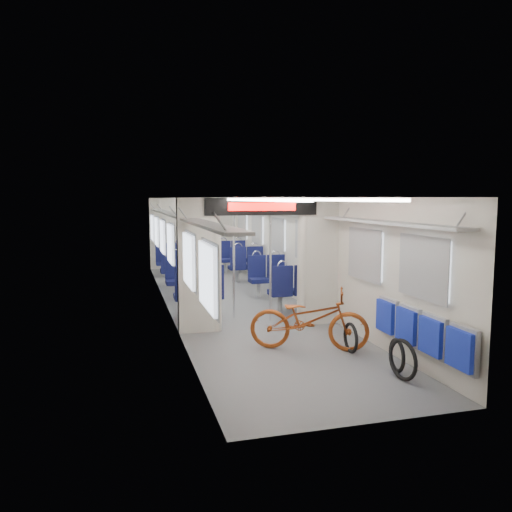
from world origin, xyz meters
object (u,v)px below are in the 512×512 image
(bicycle, at_px, (309,319))
(stanchion_near_left, at_px, (234,259))
(bike_hoop_b, at_px, (397,357))
(seat_bay_near_right, at_px, (279,280))
(seat_bay_near_left, at_px, (192,281))
(stanchion_far_right, at_px, (234,244))
(bike_hoop_c, at_px, (351,339))
(stanchion_near_right, at_px, (270,260))
(bike_hoop_a, at_px, (403,362))
(stanchion_far_left, at_px, (202,244))
(seat_bay_far_right, at_px, (238,259))
(flip_bench, at_px, (420,331))
(seat_bay_far_left, at_px, (174,262))

(bicycle, bearing_deg, stanchion_near_left, 39.27)
(bike_hoop_b, relative_size, seat_bay_near_right, 0.23)
(seat_bay_near_left, height_order, stanchion_far_right, stanchion_far_right)
(bike_hoop_c, xyz_separation_m, seat_bay_near_left, (-1.83, 3.79, 0.35))
(stanchion_near_right, bearing_deg, stanchion_near_left, 146.35)
(stanchion_near_left, relative_size, stanchion_far_right, 1.00)
(bike_hoop_a, bearing_deg, bicycle, 113.87)
(seat_bay_near_left, relative_size, stanchion_far_left, 0.95)
(bike_hoop_a, relative_size, stanchion_near_right, 0.23)
(seat_bay_near_left, xyz_separation_m, seat_bay_far_right, (1.87, 3.67, -0.02))
(stanchion_near_left, xyz_separation_m, stanchion_near_right, (0.61, -0.40, 0.00))
(bicycle, xyz_separation_m, seat_bay_near_left, (-1.29, 3.48, 0.09))
(flip_bench, distance_m, stanchion_near_left, 4.06)
(stanchion_far_right, bearing_deg, stanchion_near_left, -102.89)
(bicycle, height_order, seat_bay_far_right, seat_bay_far_right)
(seat_bay_near_left, bearing_deg, bike_hoop_c, -64.27)
(flip_bench, distance_m, seat_bay_near_left, 5.36)
(bike_hoop_b, distance_m, seat_bay_near_left, 5.15)
(bicycle, height_order, stanchion_near_right, stanchion_near_right)
(seat_bay_far_right, xyz_separation_m, stanchion_far_right, (-0.53, -1.81, 0.61))
(bicycle, xyz_separation_m, flip_bench, (1.00, -1.37, 0.11))
(seat_bay_near_right, relative_size, stanchion_near_right, 0.87)
(stanchion_near_right, bearing_deg, seat_bay_near_left, 128.19)
(seat_bay_far_left, height_order, stanchion_near_right, stanchion_near_right)
(seat_bay_near_right, height_order, seat_bay_far_left, seat_bay_far_left)
(stanchion_far_left, bearing_deg, seat_bay_far_left, 110.09)
(bike_hoop_c, distance_m, seat_bay_far_right, 7.47)
(seat_bay_far_left, distance_m, stanchion_far_left, 1.69)
(bicycle, relative_size, bike_hoop_b, 3.93)
(bike_hoop_a, bearing_deg, seat_bay_far_left, 102.98)
(stanchion_near_left, bearing_deg, seat_bay_far_left, 97.81)
(bike_hoop_b, relative_size, seat_bay_far_left, 0.23)
(bike_hoop_a, relative_size, seat_bay_near_right, 0.27)
(bike_hoop_c, height_order, seat_bay_near_left, seat_bay_near_left)
(bike_hoop_a, relative_size, bike_hoop_b, 1.17)
(stanchion_near_left, xyz_separation_m, stanchion_far_left, (-0.10, 3.19, 0.00))
(bike_hoop_a, distance_m, stanchion_far_left, 7.21)
(seat_bay_near_right, xyz_separation_m, seat_bay_far_right, (-0.00, 3.85, 0.01))
(seat_bay_near_right, relative_size, seat_bay_far_left, 0.99)
(bike_hoop_c, distance_m, seat_bay_near_left, 4.23)
(seat_bay_far_right, bearing_deg, seat_bay_near_right, -90.00)
(stanchion_far_left, bearing_deg, stanchion_near_left, -88.22)
(bicycle, relative_size, seat_bay_near_right, 0.90)
(seat_bay_near_left, bearing_deg, seat_bay_far_left, 90.00)
(bicycle, xyz_separation_m, seat_bay_far_left, (-1.29, 6.97, 0.06))
(bike_hoop_b, bearing_deg, seat_bay_far_left, 104.04)
(flip_bench, bearing_deg, stanchion_near_right, 107.69)
(bike_hoop_b, xyz_separation_m, stanchion_far_left, (-1.51, 6.72, 0.95))
(bicycle, relative_size, bike_hoop_c, 3.90)
(flip_bench, bearing_deg, bike_hoop_a, -155.92)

